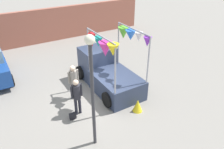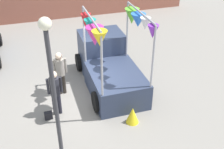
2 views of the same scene
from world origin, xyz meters
name	(u,v)px [view 2 (image 2 of 2)]	position (x,y,z in m)	size (l,w,h in m)	color
ground_plane	(85,97)	(0.00, 0.00, 0.00)	(60.00, 60.00, 0.00)	gray
vendor_truck	(108,62)	(1.17, 0.80, 0.93)	(2.53, 4.12, 3.28)	#2D3851
person_customer	(55,89)	(-1.15, -0.65, 1.06)	(0.53, 0.34, 1.75)	black
person_vendor	(60,69)	(-0.80, 0.55, 1.09)	(0.53, 0.34, 1.79)	#2D2823
handbag	(48,116)	(-1.50, -0.85, 0.14)	(0.28, 0.16, 0.28)	black
street_lamp	(52,75)	(-1.31, -2.57, 2.77)	(0.32, 0.32, 4.29)	#333338
folded_kite_bundle_sunflower	(133,115)	(1.21, -1.89, 0.30)	(0.44, 0.44, 0.60)	yellow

